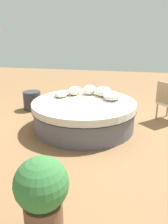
{
  "coord_description": "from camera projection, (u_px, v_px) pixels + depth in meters",
  "views": [
    {
      "loc": [
        4.78,
        1.01,
        2.11
      ],
      "look_at": [
        0.0,
        0.0,
        0.38
      ],
      "focal_mm": 36.77,
      "sensor_mm": 36.0,
      "label": 1
    }
  ],
  "objects": [
    {
      "name": "throw_pillow_1",
      "position": [
        103.0,
        91.0,
        5.51
      ],
      "size": [
        0.52,
        0.4,
        0.22
      ],
      "primitive_type": "ellipsoid",
      "color": "beige",
      "rests_on": "round_bed"
    },
    {
      "name": "side_table",
      "position": [
        32.0,
        101.0,
        6.45
      ],
      "size": [
        0.49,
        0.49,
        0.52
      ],
      "primitive_type": "cylinder",
      "color": "#333338",
      "rests_on": "ground_plane"
    },
    {
      "name": "throw_pillow_0",
      "position": [
        112.0,
        96.0,
        5.21
      ],
      "size": [
        0.53,
        0.39,
        0.18
      ],
      "primitive_type": "ellipsoid",
      "color": "beige",
      "rests_on": "round_bed"
    },
    {
      "name": "throw_pillow_3",
      "position": [
        75.0,
        90.0,
        5.65
      ],
      "size": [
        0.53,
        0.29,
        0.19
      ],
      "primitive_type": "ellipsoid",
      "color": "beige",
      "rests_on": "round_bed"
    },
    {
      "name": "round_bed",
      "position": [
        84.0,
        114.0,
        5.21
      ],
      "size": [
        2.33,
        2.33,
        0.63
      ],
      "color": "#595966",
      "rests_on": "ground_plane"
    },
    {
      "name": "throw_pillow_4",
      "position": [
        61.0,
        94.0,
        5.45
      ],
      "size": [
        0.46,
        0.31,
        0.14
      ],
      "primitive_type": "ellipsoid",
      "color": "beige",
      "rests_on": "round_bed"
    },
    {
      "name": "throw_pillow_2",
      "position": [
        89.0,
        90.0,
        5.67
      ],
      "size": [
        0.51,
        0.31,
        0.22
      ],
      "primitive_type": "ellipsoid",
      "color": "beige",
      "rests_on": "round_bed"
    },
    {
      "name": "ground_plane",
      "position": [
        84.0,
        127.0,
        5.31
      ],
      "size": [
        16.0,
        16.0,
        0.0
      ],
      "primitive_type": "plane",
      "color": "olive"
    },
    {
      "name": "planter",
      "position": [
        42.0,
        194.0,
        2.36
      ],
      "size": [
        0.57,
        0.57,
        0.93
      ],
      "color": "brown",
      "rests_on": "ground_plane"
    }
  ]
}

